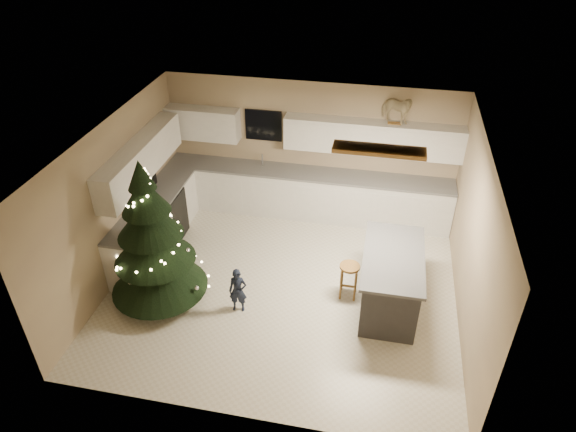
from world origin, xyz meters
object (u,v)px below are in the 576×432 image
(island, at_px, (391,280))
(christmas_tree, at_px, (153,247))
(bar_stool, at_px, (349,273))
(toddler, at_px, (238,291))
(rocking_horse, at_px, (396,109))

(island, distance_m, christmas_tree, 3.62)
(island, xyz_separation_m, christmas_tree, (-3.54, -0.56, 0.53))
(bar_stool, xyz_separation_m, toddler, (-1.62, -0.65, -0.08))
(bar_stool, bearing_deg, toddler, -158.05)
(bar_stool, relative_size, christmas_tree, 0.25)
(christmas_tree, bearing_deg, bar_stool, 12.36)
(island, bearing_deg, christmas_tree, -170.97)
(island, relative_size, christmas_tree, 0.69)
(island, relative_size, toddler, 2.24)
(christmas_tree, bearing_deg, island, 9.03)
(toddler, bearing_deg, rocking_horse, 48.82)
(island, relative_size, rocking_horse, 2.58)
(island, distance_m, rocking_horse, 3.01)
(bar_stool, xyz_separation_m, christmas_tree, (-2.90, -0.64, 0.55))
(christmas_tree, xyz_separation_m, rocking_horse, (3.35, 2.98, 1.26))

